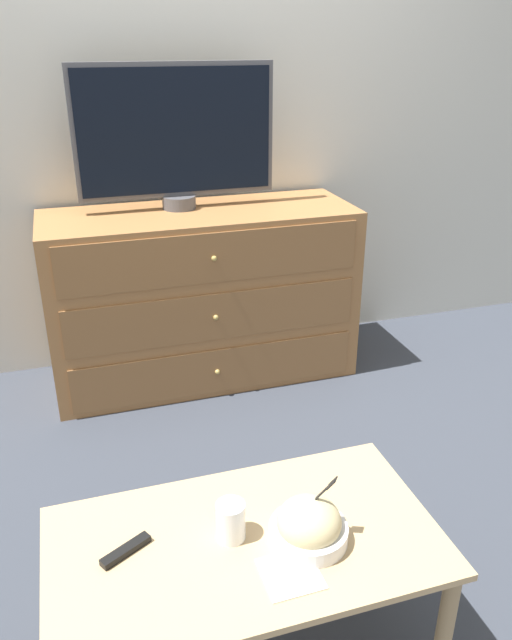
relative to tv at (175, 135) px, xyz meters
The scene contains 9 objects.
ground_plane 1.18m from the tv, 72.51° to the left, with size 12.00×12.00×0.00m, color #383D47.
wall_back 0.28m from the tv, 74.30° to the left, with size 12.00×0.05×2.60m.
dresser 0.75m from the tv, 47.58° to the right, with size 1.43×0.53×0.83m.
tv is the anchor object (origin of this frame).
coffee_table 1.84m from the tv, 95.91° to the right, with size 1.00×0.55×0.38m.
takeout_bowl 1.83m from the tv, 90.50° to the right, with size 0.20×0.20×0.19m.
drink_cup 1.78m from the tv, 97.08° to the right, with size 0.08×0.08×0.11m.
napkin 1.94m from the tv, 93.14° to the right, with size 0.14×0.14×0.00m.
remote_control 1.83m from the tv, 106.28° to the right, with size 0.13×0.09×0.02m.
Camera 1 is at (-0.57, -3.01, 1.56)m, focal length 35.00 mm.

